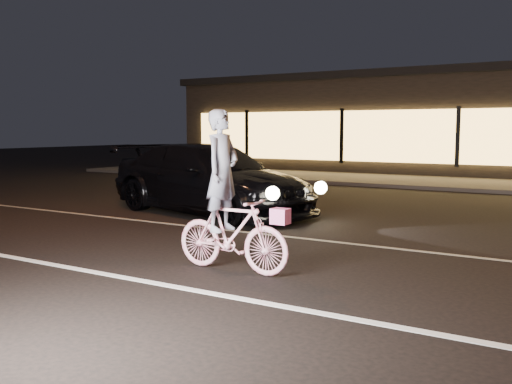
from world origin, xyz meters
The scene contains 7 objects.
ground centered at (0.00, 0.00, 0.00)m, with size 90.00×90.00×0.00m, color black.
lane_stripe_near centered at (0.00, -1.50, 0.00)m, with size 60.00×0.12×0.01m, color silver.
lane_stripe_far centered at (0.00, 2.00, 0.00)m, with size 60.00×0.10×0.01m, color gray.
sidewalk centered at (0.00, 13.00, 0.06)m, with size 30.00×4.00×0.12m, color #383533.
storefront centered at (0.00, 18.97, 2.15)m, with size 25.40×8.42×4.20m.
cyclist centered at (0.30, -0.52, 0.76)m, with size 1.69×0.58×2.13m.
sedan centered at (-2.97, 3.60, 0.77)m, with size 5.67×3.33×1.54m.
Camera 1 is at (4.42, -6.67, 1.87)m, focal length 40.00 mm.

